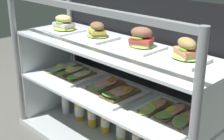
# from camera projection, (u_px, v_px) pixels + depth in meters

# --- Properties ---
(case_frame) EXTENTS (1.39, 0.49, 0.93)m
(case_frame) POSITION_uv_depth(u_px,v_px,m) (127.00, 68.00, 1.91)
(case_frame) COLOR gray
(case_frame) RESTS_ON ground
(riser_lower_tier) EXTENTS (1.32, 0.42, 0.33)m
(riser_lower_tier) POSITION_uv_depth(u_px,v_px,m) (112.00, 121.00, 1.94)
(riser_lower_tier) COLOR silver
(riser_lower_tier) RESTS_ON case_base_deck
(shelf_lower_glass) EXTENTS (1.33, 0.43, 0.02)m
(shelf_lower_glass) POSITION_uv_depth(u_px,v_px,m) (112.00, 95.00, 1.87)
(shelf_lower_glass) COLOR silver
(shelf_lower_glass) RESTS_ON riser_lower_tier
(riser_upper_tier) EXTENTS (1.32, 0.42, 0.28)m
(riser_upper_tier) POSITION_uv_depth(u_px,v_px,m) (112.00, 71.00, 1.82)
(riser_upper_tier) COLOR silver
(riser_upper_tier) RESTS_ON shelf_lower_glass
(shelf_upper_glass) EXTENTS (1.33, 0.43, 0.02)m
(shelf_upper_glass) POSITION_uv_depth(u_px,v_px,m) (112.00, 47.00, 1.77)
(shelf_upper_glass) COLOR silver
(shelf_upper_glass) RESTS_ON riser_upper_tier
(plated_roll_sandwich_far_left) EXTENTS (0.20, 0.20, 0.11)m
(plated_roll_sandwich_far_left) POSITION_uv_depth(u_px,v_px,m) (64.00, 25.00, 2.05)
(plated_roll_sandwich_far_left) COLOR white
(plated_roll_sandwich_far_left) RESTS_ON shelf_upper_glass
(plated_roll_sandwich_mid_right) EXTENTS (0.20, 0.20, 0.10)m
(plated_roll_sandwich_mid_right) POSITION_uv_depth(u_px,v_px,m) (97.00, 33.00, 1.87)
(plated_roll_sandwich_mid_right) COLOR white
(plated_roll_sandwich_mid_right) RESTS_ON shelf_upper_glass
(plated_roll_sandwich_center) EXTENTS (0.20, 0.20, 0.12)m
(plated_roll_sandwich_center) POSITION_uv_depth(u_px,v_px,m) (141.00, 41.00, 1.68)
(plated_roll_sandwich_center) COLOR white
(plated_roll_sandwich_center) RESTS_ON shelf_upper_glass
(plated_roll_sandwich_near_left_corner) EXTENTS (0.18, 0.18, 0.12)m
(plated_roll_sandwich_near_left_corner) POSITION_uv_depth(u_px,v_px,m) (186.00, 54.00, 1.48)
(plated_roll_sandwich_near_left_corner) COLOR white
(plated_roll_sandwich_near_left_corner) RESTS_ON shelf_upper_glass
(open_sandwich_tray_mid_left) EXTENTS (0.34, 0.32, 0.06)m
(open_sandwich_tray_mid_left) POSITION_uv_depth(u_px,v_px,m) (72.00, 72.00, 2.14)
(open_sandwich_tray_mid_left) COLOR white
(open_sandwich_tray_mid_left) RESTS_ON shelf_lower_glass
(open_sandwich_tray_far_left) EXTENTS (0.34, 0.32, 0.06)m
(open_sandwich_tray_far_left) POSITION_uv_depth(u_px,v_px,m) (111.00, 90.00, 1.87)
(open_sandwich_tray_far_left) COLOR white
(open_sandwich_tray_far_left) RESTS_ON shelf_lower_glass
(open_sandwich_tray_center) EXTENTS (0.34, 0.32, 0.06)m
(open_sandwich_tray_center) POSITION_uv_depth(u_px,v_px,m) (169.00, 114.00, 1.60)
(open_sandwich_tray_center) COLOR white
(open_sandwich_tray_center) RESTS_ON shelf_lower_glass
(juice_bottle_back_center) EXTENTS (0.06, 0.06, 0.24)m
(juice_bottle_back_center) POSITION_uv_depth(u_px,v_px,m) (66.00, 101.00, 2.34)
(juice_bottle_back_center) COLOR white
(juice_bottle_back_center) RESTS_ON case_base_deck
(juice_bottle_tucked_behind) EXTENTS (0.07, 0.07, 0.22)m
(juice_bottle_tucked_behind) POSITION_uv_depth(u_px,v_px,m) (80.00, 108.00, 2.26)
(juice_bottle_tucked_behind) COLOR gold
(juice_bottle_tucked_behind) RESTS_ON case_base_deck
(juice_bottle_back_right) EXTENTS (0.06, 0.06, 0.22)m
(juice_bottle_back_right) POSITION_uv_depth(u_px,v_px,m) (92.00, 114.00, 2.17)
(juice_bottle_back_right) COLOR gold
(juice_bottle_back_right) RESTS_ON case_base_deck
(juice_bottle_back_left) EXTENTS (0.06, 0.06, 0.21)m
(juice_bottle_back_left) POSITION_uv_depth(u_px,v_px,m) (105.00, 121.00, 2.10)
(juice_bottle_back_left) COLOR gold
(juice_bottle_back_left) RESTS_ON case_base_deck
(juice_bottle_front_middle) EXTENTS (0.07, 0.07, 0.22)m
(juice_bottle_front_middle) POSITION_uv_depth(u_px,v_px,m) (121.00, 128.00, 2.01)
(juice_bottle_front_middle) COLOR #C0D045
(juice_bottle_front_middle) RESTS_ON case_base_deck
(juice_bottle_front_second) EXTENTS (0.06, 0.06, 0.22)m
(juice_bottle_front_second) POSITION_uv_depth(u_px,v_px,m) (137.00, 136.00, 1.92)
(juice_bottle_front_second) COLOR gold
(juice_bottle_front_second) RESTS_ON case_base_deck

